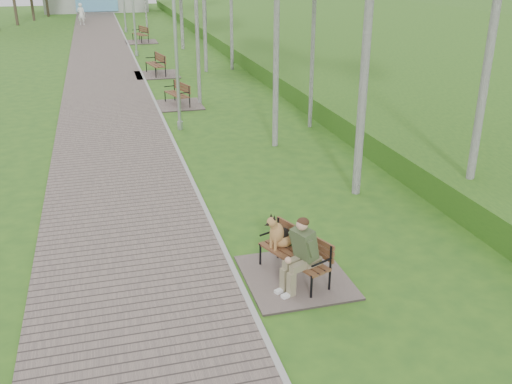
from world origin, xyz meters
TOP-DOWN VIEW (x-y plane):
  - ground at (0.00, 0.00)m, footprint 120.00×120.00m
  - walkway at (-1.75, 21.50)m, footprint 3.50×67.00m
  - kerb at (0.00, 21.50)m, footprint 0.10×67.00m
  - embankment at (12.00, 20.00)m, footprint 14.00×70.00m
  - bench_main at (0.91, -4.07)m, footprint 1.76×1.96m
  - bench_second at (0.78, 9.03)m, footprint 1.73×1.92m
  - bench_third at (0.64, 15.23)m, footprint 2.01×2.24m
  - bench_far at (0.88, 26.77)m, footprint 2.01×2.24m
  - lamp_post_near at (0.40, 5.78)m, footprint 0.18×0.18m
  - lamp_post_second at (0.20, 21.18)m, footprint 0.19×0.19m
  - pedestrian_near at (-2.89, 38.04)m, footprint 0.75×0.62m

SIDE VIEW (x-z plane):
  - ground at x=0.00m, z-range 0.00..0.00m
  - embankment at x=12.00m, z-range -0.80..0.80m
  - walkway at x=-1.75m, z-range 0.00..0.04m
  - kerb at x=0.00m, z-range 0.00..0.05m
  - bench_second at x=0.78m, z-range -0.34..0.73m
  - bench_third at x=0.64m, z-range -0.39..0.85m
  - bench_far at x=0.88m, z-range -0.39..0.85m
  - bench_main at x=0.91m, z-range -0.34..1.20m
  - pedestrian_near at x=-2.89m, z-range 0.00..1.75m
  - lamp_post_near at x=0.40m, z-range -0.15..4.54m
  - lamp_post_second at x=0.20m, z-range -0.16..4.83m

